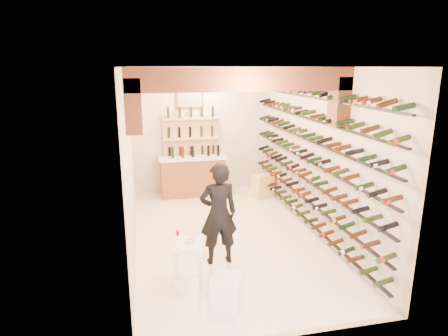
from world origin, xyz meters
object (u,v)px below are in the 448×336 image
Objects in this scene: chrome_barstool at (215,206)px; crate_lower at (263,191)px; wine_rack at (305,155)px; person at (218,214)px; back_counter at (193,175)px; tasting_table at (188,250)px; white_stool at (227,292)px.

chrome_barstool is 2.25m from crate_lower.
person is at bearing -153.38° from wine_rack.
person is 3.62m from crate_lower.
back_counter is 4.24m from tasting_table.
back_counter reaches higher than tasting_table.
wine_rack reaches higher than person.
person reaches higher than chrome_barstool.
back_counter is 2.06× the size of tasting_table.
chrome_barstool is at bearing 163.08° from wine_rack.
wine_rack reaches higher than back_counter.
wine_rack is 3.30× the size of person.
back_counter is 2.15m from chrome_barstool.
white_stool is (0.43, -0.71, -0.32)m from tasting_table.
tasting_table is 1.06× the size of chrome_barstool.
crate_lower is (2.35, 3.67, -0.41)m from tasting_table.
wine_rack is 3.31m from white_stool.
back_counter is 3.61m from person.
back_counter is 2.19× the size of chrome_barstool.
wine_rack is 3.35× the size of back_counter.
white_stool is at bearing 81.36° from person.
chrome_barstool is at bearing -85.56° from back_counter.
crate_lower is at bearing 93.52° from wine_rack.
crate_lower is (1.70, -0.52, -0.38)m from back_counter.
tasting_table is 0.89m from person.
back_counter is 3.42× the size of crate_lower.
person is (0.59, 0.59, 0.31)m from tasting_table.
tasting_table is at bearing 43.30° from person.
crate_lower is (1.53, 1.63, -0.30)m from chrome_barstool.
back_counter reaches higher than chrome_barstool.
crate_lower is at bearing 68.03° from tasting_table.
crate_lower is at bearing -121.77° from person.
back_counter is at bearing -93.02° from person.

